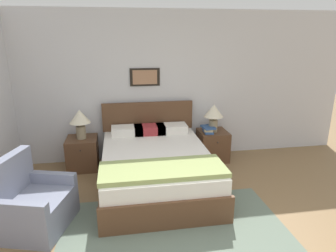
{
  "coord_description": "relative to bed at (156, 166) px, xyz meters",
  "views": [
    {
      "loc": [
        -0.65,
        -2.1,
        2.18
      ],
      "look_at": [
        -0.01,
        1.69,
        1.01
      ],
      "focal_mm": 32.0,
      "sensor_mm": 36.0,
      "label": 1
    }
  ],
  "objects": [
    {
      "name": "wall_back",
      "position": [
        0.15,
        1.15,
        0.99
      ],
      "size": [
        7.11,
        0.09,
        2.6
      ],
      "color": "silver",
      "rests_on": "ground_plane"
    },
    {
      "name": "area_rug_main",
      "position": [
        0.07,
        -1.19,
        -0.3
      ],
      "size": [
        2.62,
        1.7,
        0.01
      ],
      "color": "slate",
      "rests_on": "ground_plane"
    },
    {
      "name": "bed",
      "position": [
        0.0,
        0.0,
        0.0
      ],
      "size": [
        1.59,
        2.19,
        1.06
      ],
      "color": "brown",
      "rests_on": "ground_plane"
    },
    {
      "name": "armchair",
      "position": [
        -1.55,
        -0.78,
        -0.02
      ],
      "size": [
        0.89,
        0.96,
        0.87
      ],
      "rotation": [
        0.0,
        0.0,
        -1.85
      ],
      "color": "gray",
      "rests_on": "ground_plane"
    },
    {
      "name": "nightstand_near_window",
      "position": [
        -1.14,
        0.82,
        -0.04
      ],
      "size": [
        0.5,
        0.54,
        0.53
      ],
      "color": "brown",
      "rests_on": "ground_plane"
    },
    {
      "name": "nightstand_by_door",
      "position": [
        1.14,
        0.82,
        -0.04
      ],
      "size": [
        0.5,
        0.54,
        0.53
      ],
      "color": "brown",
      "rests_on": "ground_plane"
    },
    {
      "name": "table_lamp_near_window",
      "position": [
        -1.13,
        0.8,
        0.56
      ],
      "size": [
        0.34,
        0.34,
        0.49
      ],
      "color": "gray",
      "rests_on": "nightstand_near_window"
    },
    {
      "name": "table_lamp_by_door",
      "position": [
        1.13,
        0.8,
        0.56
      ],
      "size": [
        0.34,
        0.34,
        0.49
      ],
      "color": "gray",
      "rests_on": "nightstand_by_door"
    },
    {
      "name": "book_thick_bottom",
      "position": [
        1.03,
        0.77,
        0.25
      ],
      "size": [
        0.16,
        0.28,
        0.04
      ],
      "rotation": [
        0.0,
        0.0,
        -0.06
      ],
      "color": "#335693",
      "rests_on": "nightstand_by_door"
    },
    {
      "name": "book_hardcover_middle",
      "position": [
        1.03,
        0.77,
        0.29
      ],
      "size": [
        0.18,
        0.26,
        0.04
      ],
      "rotation": [
        0.0,
        0.0,
        -0.18
      ],
      "color": "beige",
      "rests_on": "book_thick_bottom"
    },
    {
      "name": "book_novel_upper",
      "position": [
        1.03,
        0.77,
        0.32
      ],
      "size": [
        0.22,
        0.29,
        0.03
      ],
      "rotation": [
        0.0,
        0.0,
        0.11
      ],
      "color": "#335693",
      "rests_on": "book_hardcover_middle"
    }
  ]
}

